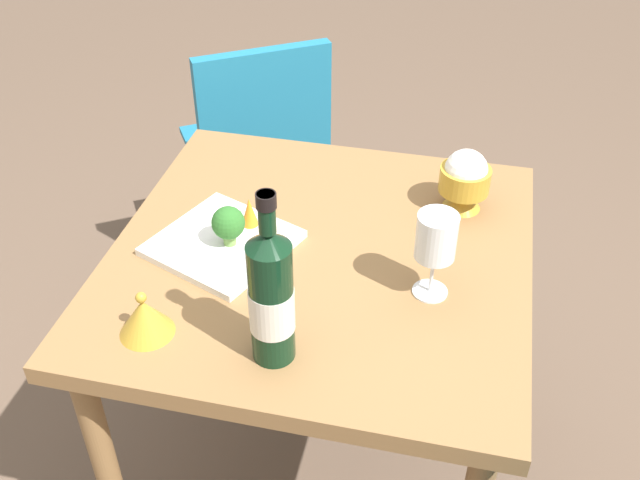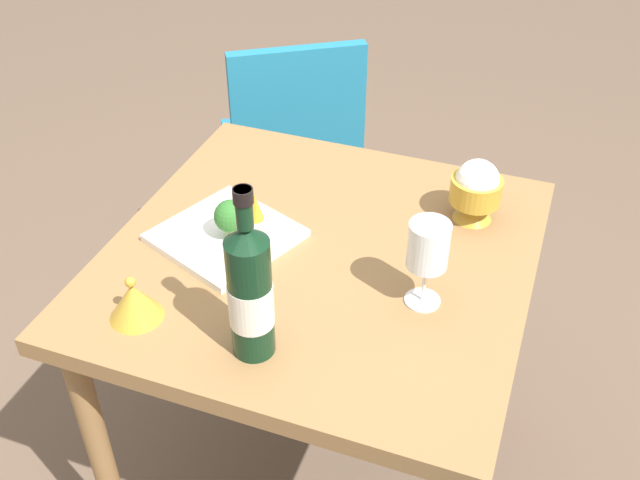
# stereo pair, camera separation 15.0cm
# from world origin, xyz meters

# --- Properties ---
(ground_plane) EXTENTS (8.00, 8.00, 0.00)m
(ground_plane) POSITION_xyz_m (0.00, 0.00, 0.00)
(ground_plane) COLOR brown
(dining_table) EXTENTS (0.85, 0.85, 0.74)m
(dining_table) POSITION_xyz_m (0.00, 0.00, 0.65)
(dining_table) COLOR olive
(dining_table) RESTS_ON ground_plane
(chair_by_wall) EXTENTS (0.55, 0.55, 0.85)m
(chair_by_wall) POSITION_xyz_m (-0.77, -0.37, 0.53)
(chair_by_wall) COLOR teal
(chair_by_wall) RESTS_ON ground_plane
(wine_bottle) EXTENTS (0.08, 0.08, 0.34)m
(wine_bottle) POSITION_xyz_m (0.30, -0.01, 0.88)
(wine_bottle) COLOR black
(wine_bottle) RESTS_ON dining_table
(wine_glass) EXTENTS (0.08, 0.08, 0.18)m
(wine_glass) POSITION_xyz_m (0.07, 0.23, 0.87)
(wine_glass) COLOR white
(wine_glass) RESTS_ON dining_table
(rice_bowl) EXTENTS (0.11, 0.11, 0.14)m
(rice_bowl) POSITION_xyz_m (-0.22, 0.27, 0.82)
(rice_bowl) COLOR gold
(rice_bowl) RESTS_ON dining_table
(rice_bowl_lid) EXTENTS (0.10, 0.10, 0.09)m
(rice_bowl_lid) POSITION_xyz_m (0.30, -0.25, 0.78)
(rice_bowl_lid) COLOR gold
(rice_bowl_lid) RESTS_ON dining_table
(serving_plate) EXTENTS (0.33, 0.33, 0.02)m
(serving_plate) POSITION_xyz_m (0.03, -0.20, 0.75)
(serving_plate) COLOR white
(serving_plate) RESTS_ON dining_table
(broccoli_floret) EXTENTS (0.07, 0.07, 0.09)m
(broccoli_floret) POSITION_xyz_m (0.03, -0.18, 0.81)
(broccoli_floret) COLOR #729E4C
(broccoli_floret) RESTS_ON serving_plate
(carrot_garnish_left) EXTENTS (0.04, 0.04, 0.06)m
(carrot_garnish_left) POSITION_xyz_m (-0.04, -0.16, 0.79)
(carrot_garnish_left) COLOR orange
(carrot_garnish_left) RESTS_ON serving_plate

